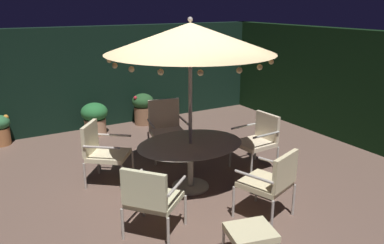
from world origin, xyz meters
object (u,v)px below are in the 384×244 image
at_px(potted_plant_front_corner, 95,117).
at_px(patio_chair_south, 166,125).
at_px(potted_plant_back_right, 0,129).
at_px(potted_plant_back_left, 171,109).
at_px(patio_dining_table, 190,151).
at_px(patio_chair_northeast, 151,196).
at_px(patio_chair_north, 102,149).
at_px(ottoman_footrest, 251,233).
at_px(patio_chair_east, 272,180).
at_px(potted_plant_right_far, 143,107).
at_px(patio_umbrella, 190,38).
at_px(patio_chair_southeast, 259,138).

bearing_deg(potted_plant_front_corner, patio_chair_south, -67.11).
distance_m(potted_plant_back_right, potted_plant_front_corner, 1.87).
bearing_deg(potted_plant_back_left, patio_dining_table, -112.57).
bearing_deg(potted_plant_back_right, patio_chair_northeast, -73.62).
xyz_separation_m(patio_chair_north, ottoman_footrest, (0.80, -2.73, -0.22)).
height_order(patio_chair_east, potted_plant_right_far, patio_chair_east).
bearing_deg(potted_plant_right_far, patio_umbrella, -101.18).
height_order(patio_chair_southeast, patio_chair_south, patio_chair_south).
distance_m(patio_chair_south, potted_plant_front_corner, 2.07).
bearing_deg(potted_plant_back_left, potted_plant_back_right, 179.71).
bearing_deg(patio_chair_north, potted_plant_back_right, 115.23).
bearing_deg(patio_chair_east, patio_dining_table, 109.12).
relative_size(patio_chair_north, patio_chair_northeast, 1.04).
relative_size(patio_umbrella, patio_chair_north, 2.64).
xyz_separation_m(patio_dining_table, patio_chair_southeast, (1.40, 0.07, -0.06)).
bearing_deg(potted_plant_front_corner, patio_chair_east, -77.94).
height_order(patio_chair_north, patio_chair_south, patio_chair_south).
height_order(patio_chair_northeast, potted_plant_right_far, patio_chair_northeast).
bearing_deg(patio_umbrella, potted_plant_back_left, 67.43).
height_order(patio_dining_table, patio_chair_south, patio_chair_south).
bearing_deg(potted_plant_back_right, patio_dining_table, -56.23).
xyz_separation_m(ottoman_footrest, potted_plant_right_far, (0.99, 5.29, 0.07)).
relative_size(patio_chair_north, patio_chair_south, 0.93).
height_order(potted_plant_back_right, potted_plant_right_far, potted_plant_right_far).
distance_m(patio_chair_north, potted_plant_back_left, 3.73).
bearing_deg(patio_chair_northeast, ottoman_footrest, -51.86).
distance_m(patio_chair_southeast, potted_plant_front_corner, 3.74).
relative_size(potted_plant_back_right, potted_plant_right_far, 0.84).
height_order(patio_umbrella, potted_plant_right_far, patio_umbrella).
xyz_separation_m(potted_plant_back_right, potted_plant_front_corner, (1.85, -0.28, 0.05)).
bearing_deg(patio_chair_south, patio_umbrella, -101.31).
bearing_deg(patio_dining_table, patio_umbrella, -162.98).
relative_size(patio_dining_table, potted_plant_back_right, 2.70).
xyz_separation_m(patio_dining_table, potted_plant_right_far, (0.68, 3.42, -0.20)).
distance_m(patio_chair_north, potted_plant_back_right, 2.99).
height_order(patio_dining_table, potted_plant_back_left, patio_dining_table).
xyz_separation_m(patio_umbrella, patio_chair_north, (-1.11, 0.86, -1.72)).
xyz_separation_m(patio_dining_table, patio_umbrella, (-0.00, -0.00, 1.68)).
height_order(patio_chair_northeast, patio_chair_south, patio_chair_south).
xyz_separation_m(patio_chair_northeast, potted_plant_back_right, (-1.31, 4.46, -0.21)).
height_order(patio_chair_northeast, potted_plant_front_corner, patio_chair_northeast).
distance_m(patio_umbrella, potted_plant_front_corner, 3.82).
xyz_separation_m(potted_plant_back_left, potted_plant_front_corner, (-1.99, -0.26, 0.14)).
distance_m(patio_dining_table, patio_chair_north, 1.40).
distance_m(patio_chair_east, potted_plant_back_right, 5.64).
bearing_deg(potted_plant_front_corner, patio_chair_north, -103.61).
bearing_deg(patio_chair_northeast, potted_plant_right_far, 68.04).
height_order(potted_plant_back_right, potted_plant_front_corner, potted_plant_front_corner).
bearing_deg(patio_chair_north, ottoman_footrest, -73.69).
xyz_separation_m(patio_chair_north, patio_chair_northeast, (0.04, -1.76, -0.02)).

